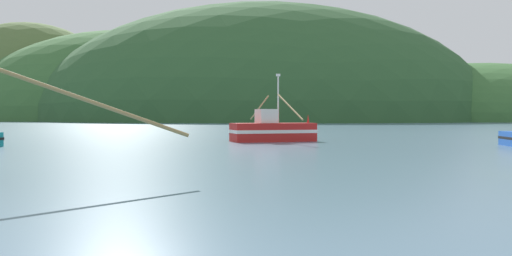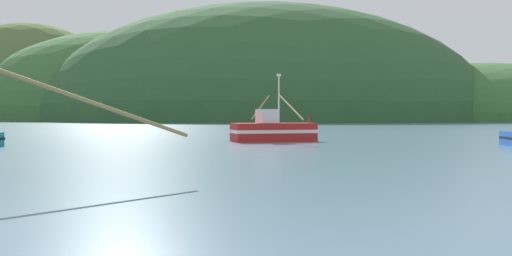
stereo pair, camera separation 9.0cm
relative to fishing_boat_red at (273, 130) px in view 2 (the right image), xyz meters
name	(u,v)px [view 2 (the right image)]	position (x,y,z in m)	size (l,w,h in m)	color
hill_far_left	(470,121)	(63.56, 176.43, -0.87)	(125.06, 100.05, 47.83)	#386633
hill_far_center	(129,120)	(-90.79, 183.17, -0.87)	(150.63, 120.51, 84.48)	#386633
hill_mid_left	(259,121)	(-26.21, 174.50, -0.87)	(194.80, 155.84, 99.52)	#2D562D
hill_far_right	(31,120)	(-148.70, 192.94, -0.87)	(109.74, 87.79, 100.29)	#516B38
fishing_boat_red	(273,130)	(0.00, 0.00, 0.00)	(7.05, 10.73, 5.40)	red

